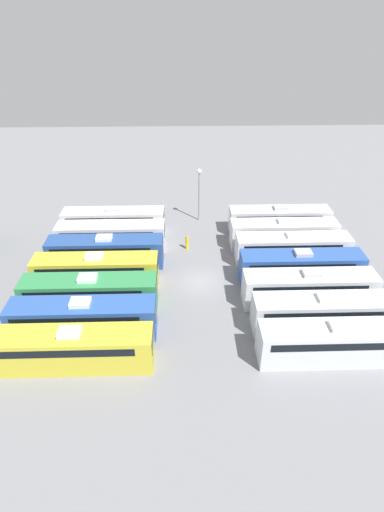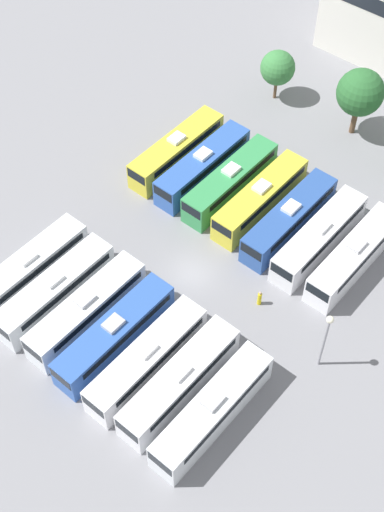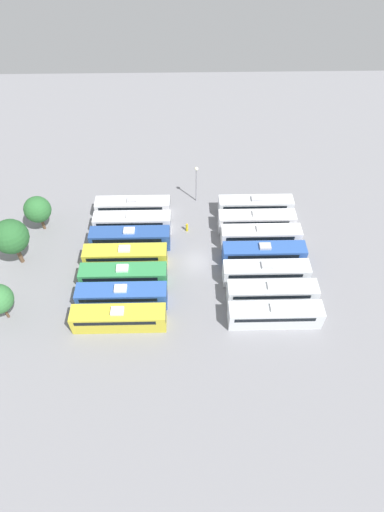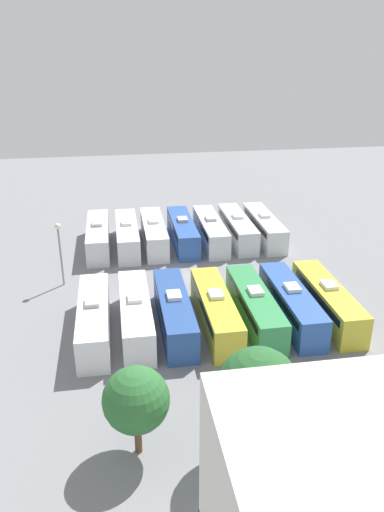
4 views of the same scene
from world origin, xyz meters
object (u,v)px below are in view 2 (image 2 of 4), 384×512
Objects in this scene: tree_0 at (278,68)px; tree_1 at (360,93)px; bus_3 at (115,334)px; light_pole at (327,333)px; bus_8 at (203,165)px; bus_10 at (261,198)px; bus_12 at (319,237)px; bus_2 at (87,309)px; bus_11 at (289,218)px; bus_6 at (213,410)px; worker_person at (260,298)px; bus_0 at (30,268)px; bus_7 at (177,150)px; bus_13 at (354,255)px; bus_5 at (180,381)px; bus_1 at (56,290)px; bus_9 at (231,181)px.

tree_1 is (9.60, 0.69, 1.20)m from tree_0.
light_pole is (13.80, 9.28, 3.03)m from bus_3.
bus_8 and bus_10 have the same top height.
bus_8 is at bearing -116.50° from tree_1.
bus_12 is at bearing -3.75° from bus_10.
bus_2 is at bearing -80.93° from tree_0.
bus_6 is at bearing -70.85° from bus_11.
tree_0 is at bearing 132.14° from light_pole.
bus_11 is 3.36m from bus_12.
bus_8 is 23.45m from light_pole.
light_pole reaches higher than bus_2.
worker_person is (9.99, 10.73, -0.87)m from bus_2.
bus_8 is at bearing -178.77° from bus_10.
light_pole is at bearing 27.77° from bus_2.
worker_person is (6.53, 10.93, -0.87)m from bus_3.
bus_0 is at bearing 179.81° from bus_3.
tree_0 is (1.54, 14.70, 2.30)m from bus_7.
bus_11 is 1.00× the size of bus_13.
bus_11 is at bearing 99.73° from bus_5.
bus_7 is at bearing 117.98° from bus_3.
bus_11 is at bearing -1.10° from bus_7.
tree_1 is (4.14, 34.88, 3.50)m from bus_2.
bus_7 is at bearing 109.76° from bus_2.
bus_11 is at bearing -50.25° from tree_0.
tree_0 is (-1.90, 14.75, 2.30)m from bus_8.
bus_11 reaches higher than worker_person.
tree_1 is at bearing 63.50° from bus_8.
bus_1 is 22.16m from bus_11.
bus_6 and bus_8 have the same top height.
tree_1 is at bearing 77.77° from bus_1.
bus_8 is at bearing 147.29° from worker_person.
bus_3 is (3.46, -0.20, 0.00)m from bus_2.
bus_0 is 1.00× the size of bus_5.
bus_12 is (10.51, -0.40, 0.00)m from bus_9.
bus_13 is at bearing 65.50° from worker_person.
bus_8 is (3.44, -0.05, 0.00)m from bus_7.
bus_6 is 24.24m from bus_9.
bus_7 and bus_11 have the same top height.
bus_7 is at bearing 90.21° from bus_0.
bus_5 is at bearing -80.00° from tree_1.
bus_8 is 2.03× the size of tree_0.
bus_12 is at bearing -43.61° from tree_0.
light_pole is at bearing -71.84° from bus_13.
light_pole reaches higher than bus_11.
light_pole is (24.18, 9.25, 3.03)m from bus_0.
bus_1 is 20.10m from bus_7.
bus_12 is at bearing 61.59° from bus_2.
bus_10 is at bearing 117.55° from bus_6.
bus_2 is at bearing -118.41° from bus_12.
bus_2 is 35.30m from tree_1.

